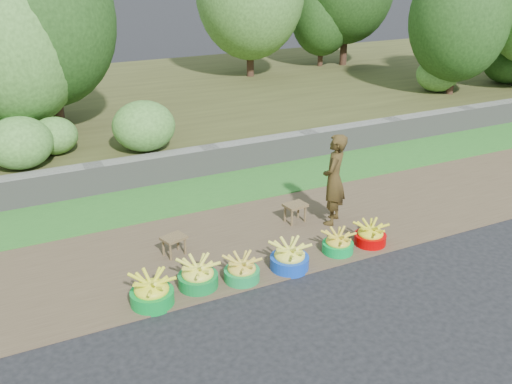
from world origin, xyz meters
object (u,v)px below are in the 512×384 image
basin_f (370,235)px  vendor_woman (334,179)px  basin_a (152,292)px  basin_d (289,257)px  basin_e (338,243)px  basin_b (198,276)px  stool_left (174,240)px  stool_right (295,208)px  basin_c (242,270)px

basin_f → vendor_woman: size_ratio=0.32×
basin_a → basin_d: 1.95m
basin_e → basin_a: bearing=-178.5°
basin_f → vendor_woman: 1.06m
basin_b → stool_left: bearing=90.4°
basin_e → vendor_woman: 1.15m
basin_d → basin_e: bearing=5.6°
basin_e → basin_f: 0.57m
basin_d → basin_e: size_ratio=1.18×
stool_right → basin_b: bearing=-152.2°
basin_b → basin_a: bearing=-170.2°
basin_c → vendor_woman: bearing=24.7°
basin_c → basin_e: basin_c is taller
stool_left → stool_right: bearing=4.8°
basin_d → basin_f: bearing=3.1°
basin_c → stool_right: (1.51, 1.21, 0.10)m
basin_f → stool_right: basin_f is taller
basin_e → basin_f: basin_f is taller
basin_c → stool_right: size_ratio=1.26×
basin_b → basin_f: basin_b is taller
basin_d → basin_f: 1.43m
basin_f → stool_right: 1.31m
basin_b → basin_e: 2.15m
basin_e → stool_left: basin_e is taller
basin_e → stool_left: size_ratio=1.16×
basin_b → vendor_woman: bearing=17.5°
basin_c → basin_b: bearing=169.2°
basin_c → stool_left: 1.19m
basin_a → basin_b: size_ratio=1.04×
basin_b → stool_right: (2.09, 1.10, 0.09)m
basin_a → basin_f: 3.37m
basin_e → stool_right: basin_e is taller
basin_c → basin_d: 0.72m
basin_b → basin_f: 2.72m
basin_d → vendor_woman: size_ratio=0.36×
basin_e → basin_d: bearing=-174.4°
basin_a → basin_d: basin_a is taller
stool_right → vendor_woman: size_ratio=0.26×
basin_b → basin_c: basin_b is taller
basin_c → basin_f: bearing=1.7°
stool_left → basin_c: bearing=-60.5°
basin_f → stool_left: bearing=160.4°
basin_d → basin_e: basin_d is taller
basin_a → basin_e: size_ratio=1.20×
stool_right → basin_f: bearing=-61.3°
basin_a → basin_c: 1.23m
basin_a → vendor_woman: 3.45m
basin_e → basin_b: bearing=179.0°
basin_e → stool_right: 1.15m
basin_a → vendor_woman: vendor_woman is taller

